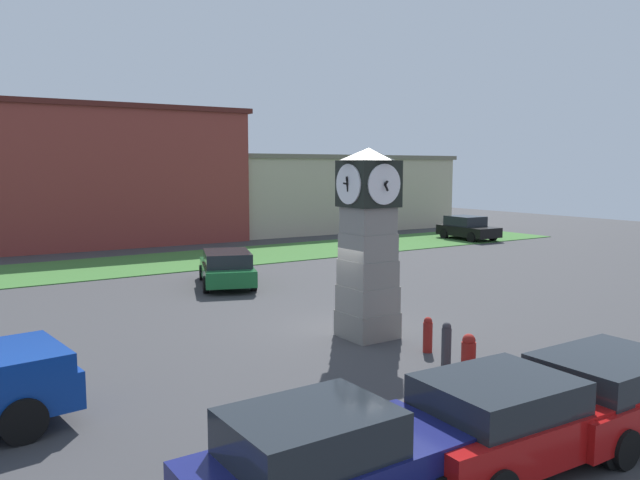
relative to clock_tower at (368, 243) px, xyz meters
The scene contains 14 objects.
ground_plane 2.72m from the clock_tower, 89.69° to the left, with size 85.63×85.63×0.00m, color #38383A.
clock_tower is the anchor object (origin of this frame).
bollard_near_tower 6.12m from the clock_tower, 101.47° to the right, with size 0.31×0.31×1.08m.
bollard_mid_row 4.87m from the clock_tower, 98.38° to the right, with size 0.31×0.31×1.18m.
bollard_far_row 3.74m from the clock_tower, 90.67° to the right, with size 0.23×0.23×1.08m.
bollard_end_row 2.98m from the clock_tower, 78.65° to the right, with size 0.24×0.24×0.92m.
car_navy_sedan 9.41m from the clock_tower, 131.17° to the right, with size 3.88×1.91×1.59m.
car_near_tower 7.90m from the clock_tower, 110.84° to the right, with size 4.17×2.23×1.45m.
car_by_building 7.56m from the clock_tower, 90.07° to the right, with size 4.47×2.13×1.40m.
car_far_lot 9.28m from the clock_tower, 90.40° to the left, with size 3.28×4.85×1.41m.
car_end_of_row 25.02m from the clock_tower, 37.31° to the left, with size 2.19×4.09×1.53m.
warehouse_blue_far 27.38m from the clock_tower, 92.54° to the left, with size 18.98×10.40×8.36m.
storefront_low_left 30.98m from the clock_tower, 58.27° to the left, with size 19.31×8.72×5.59m.
grass_verge_far 16.58m from the clock_tower, 89.80° to the left, with size 51.38×6.55×0.04m, color #386B2D.
Camera 1 is at (-10.39, -14.12, 4.70)m, focal length 35.00 mm.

